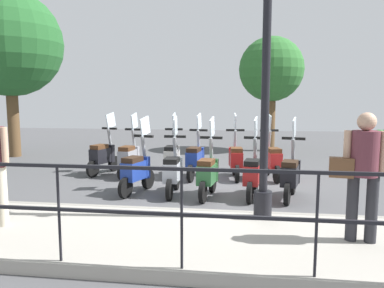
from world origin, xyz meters
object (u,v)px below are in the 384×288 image
object	(u,v)px
lamp_post_near	(265,90)
scooter_far_4	(129,157)
tree_large	(9,44)
scooter_far_2	(195,158)
pedestrian_with_bag	(362,167)
scooter_far_3	(172,157)
tree_distant	(271,70)
scooter_near_1	(253,173)
scooter_near_3	(173,171)
scooter_far_0	(272,159)
scooter_near_0	(291,174)
scooter_near_2	(208,173)
scooter_near_4	(137,170)
scooter_far_1	(236,158)
scooter_far_5	(103,155)

from	to	relation	value
lamp_post_near	scooter_far_4	bearing A→B (deg)	43.44
tree_large	scooter_far_4	bearing A→B (deg)	-118.51
tree_large	scooter_far_2	size ratio (longest dim) A/B	3.42
pedestrian_with_bag	scooter_far_3	distance (m)	5.23
tree_large	scooter_far_2	bearing A→B (deg)	-111.90
tree_distant	scooter_near_1	bearing A→B (deg)	173.48
pedestrian_with_bag	scooter_near_3	size ratio (longest dim) A/B	1.03
tree_distant	scooter_far_0	bearing A→B (deg)	176.83
scooter_near_0	scooter_near_2	world-z (taller)	same
pedestrian_with_bag	scooter_near_3	distance (m)	3.75
scooter_near_2	scooter_far_3	world-z (taller)	same
tree_distant	scooter_near_4	size ratio (longest dim) A/B	2.62
tree_large	scooter_near_0	bearing A→B (deg)	-116.35
scooter_far_1	scooter_far_5	size ratio (longest dim) A/B	1.00
scooter_far_4	scooter_near_2	bearing A→B (deg)	-121.29
scooter_far_5	scooter_near_2	bearing A→B (deg)	-105.62
scooter_near_3	tree_distant	bearing A→B (deg)	-20.36
scooter_near_0	scooter_near_2	distance (m)	1.55
pedestrian_with_bag	scooter_far_5	bearing A→B (deg)	59.60
tree_distant	pedestrian_with_bag	bearing A→B (deg)	-176.86
lamp_post_near	tree_distant	xyz separation A→B (m)	(8.18, -0.64, 0.84)
scooter_near_3	scooter_far_0	xyz separation A→B (m)	(1.69, -2.03, 0.00)
lamp_post_near	scooter_far_0	bearing A→B (deg)	-6.34
lamp_post_near	scooter_near_0	world-z (taller)	lamp_post_near
tree_distant	scooter_far_4	size ratio (longest dim) A/B	2.62
scooter_near_0	scooter_near_1	world-z (taller)	same
tree_distant	scooter_near_4	distance (m)	7.57
scooter_near_0	scooter_far_3	distance (m)	3.13
scooter_near_1	scooter_far_2	world-z (taller)	same
scooter_far_1	scooter_far_3	size ratio (longest dim) A/B	1.00
scooter_near_0	scooter_far_1	distance (m)	1.99
scooter_far_3	scooter_far_4	world-z (taller)	same
scooter_near_0	scooter_near_2	size ratio (longest dim) A/B	1.00
tree_large	scooter_near_3	size ratio (longest dim) A/B	3.42
lamp_post_near	tree_large	size ratio (longest dim) A/B	0.80
scooter_near_0	scooter_near_1	xyz separation A→B (m)	(0.02, 0.70, 0.00)
scooter_near_0	scooter_far_4	distance (m)	3.94
scooter_near_2	scooter_far_0	bearing A→B (deg)	-28.88
scooter_far_4	scooter_far_0	bearing A→B (deg)	-80.18
scooter_far_2	lamp_post_near	bearing A→B (deg)	-147.84
scooter_near_2	tree_distant	bearing A→B (deg)	-5.91
scooter_far_3	scooter_far_4	distance (m)	1.03
pedestrian_with_bag	scooter_near_1	distance (m)	2.77
pedestrian_with_bag	scooter_near_0	world-z (taller)	pedestrian_with_bag
tree_large	pedestrian_with_bag	bearing A→B (deg)	-126.37
scooter_near_4	scooter_far_5	bearing A→B (deg)	54.91
pedestrian_with_bag	scooter_far_4	distance (m)	5.77
scooter_near_0	scooter_far_1	size ratio (longest dim) A/B	1.00
scooter_far_2	scooter_near_0	bearing A→B (deg)	-119.84
scooter_near_2	scooter_near_4	size ratio (longest dim) A/B	1.00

